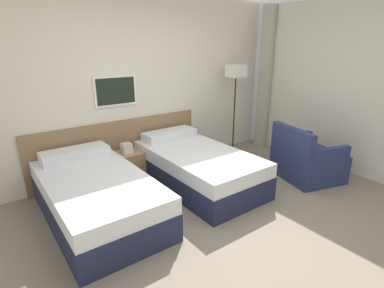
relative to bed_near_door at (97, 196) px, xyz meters
name	(u,v)px	position (x,y,z in m)	size (l,w,h in m)	color
ground_plane	(231,223)	(1.17, -1.06, -0.27)	(16.00, 16.00, 0.00)	slate
wall_headboard	(139,89)	(1.14, 1.04, 1.03)	(10.00, 0.10, 2.70)	beige
wall_window	(367,89)	(3.73, -1.17, 1.07)	(0.21, 4.57, 2.70)	white
bed_near_door	(97,196)	(0.00, 0.00, 0.00)	(1.07, 1.97, 0.65)	#1E233D
bed_near_window	(197,167)	(1.48, 0.00, 0.00)	(1.07, 1.97, 0.65)	#1E233D
nightstand	(128,165)	(0.74, 0.74, -0.04)	(0.44, 0.37, 0.57)	#9E7A51
floor_lamp	(236,78)	(2.85, 0.66, 1.13)	(0.28, 0.28, 1.62)	black
armchair	(306,161)	(2.96, -0.82, 0.00)	(1.00, 1.05, 0.82)	navy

